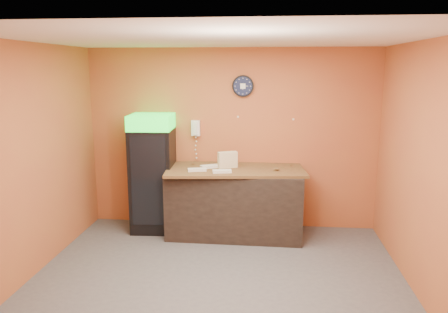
# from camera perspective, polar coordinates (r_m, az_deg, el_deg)

# --- Properties ---
(floor) EXTENTS (4.50, 4.50, 0.00)m
(floor) POSITION_cam_1_polar(r_m,az_deg,el_deg) (5.38, -0.94, -16.11)
(floor) COLOR #47474C
(floor) RESTS_ON ground
(back_wall) EXTENTS (4.50, 0.02, 2.80)m
(back_wall) POSITION_cam_1_polar(r_m,az_deg,el_deg) (6.85, 0.99, 2.32)
(back_wall) COLOR #B46332
(back_wall) RESTS_ON floor
(left_wall) EXTENTS (0.02, 4.00, 2.80)m
(left_wall) POSITION_cam_1_polar(r_m,az_deg,el_deg) (5.62, -24.43, -0.78)
(left_wall) COLOR #B46332
(left_wall) RESTS_ON floor
(right_wall) EXTENTS (0.02, 4.00, 2.80)m
(right_wall) POSITION_cam_1_polar(r_m,az_deg,el_deg) (5.14, 24.77, -1.88)
(right_wall) COLOR #B46332
(right_wall) RESTS_ON floor
(ceiling) EXTENTS (4.50, 4.00, 0.02)m
(ceiling) POSITION_cam_1_polar(r_m,az_deg,el_deg) (4.78, -1.06, 15.16)
(ceiling) COLOR white
(ceiling) RESTS_ON back_wall
(beverage_cooler) EXTENTS (0.67, 0.68, 1.81)m
(beverage_cooler) POSITION_cam_1_polar(r_m,az_deg,el_deg) (6.78, -9.35, -2.40)
(beverage_cooler) COLOR black
(beverage_cooler) RESTS_ON floor
(prep_counter) EXTENTS (1.99, 0.91, 0.99)m
(prep_counter) POSITION_cam_1_polar(r_m,az_deg,el_deg) (6.62, 1.44, -6.06)
(prep_counter) COLOR black
(prep_counter) RESTS_ON floor
(wall_clock) EXTENTS (0.33, 0.06, 0.33)m
(wall_clock) POSITION_cam_1_polar(r_m,az_deg,el_deg) (6.72, 2.49, 9.18)
(wall_clock) COLOR black
(wall_clock) RESTS_ON back_wall
(wall_phone) EXTENTS (0.13, 0.11, 0.24)m
(wall_phone) POSITION_cam_1_polar(r_m,az_deg,el_deg) (6.84, -3.72, 3.71)
(wall_phone) COLOR white
(wall_phone) RESTS_ON back_wall
(butcher_paper) EXTENTS (2.12, 1.16, 0.04)m
(butcher_paper) POSITION_cam_1_polar(r_m,az_deg,el_deg) (6.48, 1.47, -1.71)
(butcher_paper) COLOR brown
(butcher_paper) RESTS_ON prep_counter
(sub_roll_stack) EXTENTS (0.30, 0.20, 0.24)m
(sub_roll_stack) POSITION_cam_1_polar(r_m,az_deg,el_deg) (6.48, 0.47, -0.43)
(sub_roll_stack) COLOR beige
(sub_roll_stack) RESTS_ON butcher_paper
(wrapped_sandwich_left) EXTENTS (0.28, 0.17, 0.04)m
(wrapped_sandwich_left) POSITION_cam_1_polar(r_m,az_deg,el_deg) (6.31, -3.54, -1.73)
(wrapped_sandwich_left) COLOR silver
(wrapped_sandwich_left) RESTS_ON butcher_paper
(wrapped_sandwich_mid) EXTENTS (0.28, 0.16, 0.04)m
(wrapped_sandwich_mid) POSITION_cam_1_polar(r_m,az_deg,el_deg) (6.20, -0.26, -1.94)
(wrapped_sandwich_mid) COLOR silver
(wrapped_sandwich_mid) RESTS_ON butcher_paper
(wrapped_sandwich_right) EXTENTS (0.31, 0.23, 0.04)m
(wrapped_sandwich_right) POSITION_cam_1_polar(r_m,az_deg,el_deg) (6.50, -1.81, -1.31)
(wrapped_sandwich_right) COLOR silver
(wrapped_sandwich_right) RESTS_ON butcher_paper
(kitchen_tool) EXTENTS (0.06, 0.06, 0.06)m
(kitchen_tool) POSITION_cam_1_polar(r_m,az_deg,el_deg) (6.55, 1.61, -1.13)
(kitchen_tool) COLOR silver
(kitchen_tool) RESTS_ON butcher_paper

